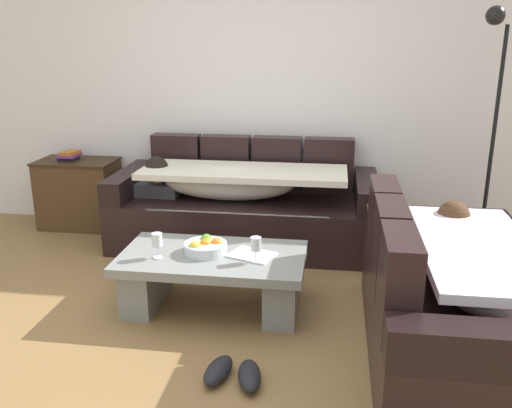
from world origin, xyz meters
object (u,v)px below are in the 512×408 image
(coffee_table, at_px, (213,274))
(side_cabinet, at_px, (79,194))
(book_stack_on_cabinet, at_px, (69,156))
(open_magazine, at_px, (252,255))
(couch_near_window, at_px, (452,302))
(wine_glass_near_left, at_px, (157,241))
(pair_of_shoes, at_px, (234,373))
(wine_glass_near_right, at_px, (256,245))
(fruit_bowl, at_px, (206,247))
(floor_lamp, at_px, (490,119))
(couch_along_wall, at_px, (242,206))

(coffee_table, height_order, side_cabinet, side_cabinet)
(side_cabinet, xyz_separation_m, book_stack_on_cabinet, (-0.07, 0.01, 0.36))
(open_magazine, height_order, side_cabinet, side_cabinet)
(couch_near_window, relative_size, wine_glass_near_left, 10.59)
(couch_near_window, bearing_deg, open_magazine, 71.41)
(couch_near_window, xyz_separation_m, book_stack_on_cabinet, (-3.10, 1.83, 0.35))
(book_stack_on_cabinet, bearing_deg, pair_of_shoes, -48.92)
(couch_near_window, xyz_separation_m, wine_glass_near_left, (-1.76, 0.27, 0.16))
(wine_glass_near_left, distance_m, pair_of_shoes, 1.02)
(wine_glass_near_right, distance_m, pair_of_shoes, 0.83)
(coffee_table, height_order, book_stack_on_cabinet, book_stack_on_cabinet)
(book_stack_on_cabinet, bearing_deg, open_magazine, -36.69)
(wine_glass_near_left, bearing_deg, coffee_table, 18.81)
(couch_near_window, bearing_deg, fruit_bowl, 74.88)
(coffee_table, distance_m, wine_glass_near_left, 0.43)
(fruit_bowl, xyz_separation_m, wine_glass_near_right, (0.35, -0.11, 0.07))
(wine_glass_near_left, bearing_deg, wine_glass_near_right, 1.70)
(fruit_bowl, height_order, wine_glass_near_left, wine_glass_near_left)
(coffee_table, height_order, wine_glass_near_right, wine_glass_near_right)
(floor_lamp, bearing_deg, wine_glass_near_left, -149.12)
(floor_lamp, relative_size, pair_of_shoes, 5.71)
(couch_along_wall, height_order, open_magazine, couch_along_wall)
(couch_near_window, xyz_separation_m, coffee_table, (-1.43, 0.39, -0.10))
(couch_along_wall, relative_size, pair_of_shoes, 6.48)
(wine_glass_near_left, distance_m, open_magazine, 0.61)
(couch_along_wall, height_order, side_cabinet, couch_along_wall)
(wine_glass_near_left, height_order, wine_glass_near_right, same)
(fruit_bowl, relative_size, side_cabinet, 0.39)
(coffee_table, height_order, wine_glass_near_left, wine_glass_near_left)
(open_magazine, distance_m, book_stack_on_cabinet, 2.42)
(pair_of_shoes, bearing_deg, couch_along_wall, 98.37)
(wine_glass_near_left, relative_size, floor_lamp, 0.09)
(couch_along_wall, bearing_deg, pair_of_shoes, -81.63)
(coffee_table, xyz_separation_m, pair_of_shoes, (0.28, -0.79, -0.19))
(coffee_table, distance_m, wine_glass_near_right, 0.40)
(couch_along_wall, distance_m, couch_near_window, 2.15)
(couch_along_wall, xyz_separation_m, floor_lamp, (1.96, 0.04, 0.78))
(coffee_table, distance_m, book_stack_on_cabinet, 2.25)
(couch_near_window, xyz_separation_m, open_magazine, (-1.17, 0.39, 0.05))
(couch_near_window, height_order, wine_glass_near_right, couch_near_window)
(fruit_bowl, xyz_separation_m, open_magazine, (0.31, -0.01, -0.04))
(side_cabinet, bearing_deg, floor_lamp, -2.97)
(couch_near_window, distance_m, fruit_bowl, 1.54)
(coffee_table, bearing_deg, side_cabinet, 138.15)
(couch_near_window, xyz_separation_m, fruit_bowl, (-1.48, 0.40, 0.09))
(couch_along_wall, height_order, coffee_table, couch_along_wall)
(coffee_table, bearing_deg, floor_lamp, 32.70)
(wine_glass_near_right, xyz_separation_m, side_cabinet, (-1.90, 1.53, -0.17))
(wine_glass_near_right, xyz_separation_m, floor_lamp, (1.65, 1.34, 0.62))
(coffee_table, relative_size, book_stack_on_cabinet, 5.99)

